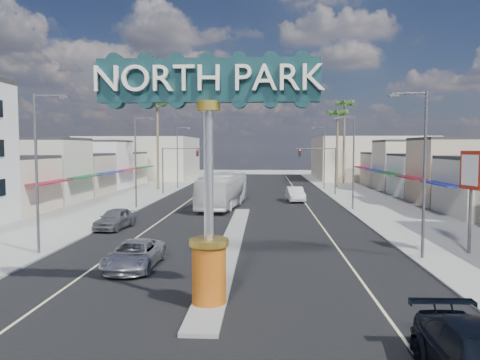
# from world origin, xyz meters

# --- Properties ---
(ground) EXTENTS (160.00, 160.00, 0.00)m
(ground) POSITION_xyz_m (0.00, 30.00, 0.00)
(ground) COLOR gray
(ground) RESTS_ON ground
(road) EXTENTS (20.00, 120.00, 0.01)m
(road) POSITION_xyz_m (0.00, 30.00, 0.01)
(road) COLOR black
(road) RESTS_ON ground
(median_island) EXTENTS (1.30, 30.00, 0.16)m
(median_island) POSITION_xyz_m (0.00, 14.00, 0.08)
(median_island) COLOR gray
(median_island) RESTS_ON ground
(sidewalk_left) EXTENTS (8.00, 120.00, 0.12)m
(sidewalk_left) POSITION_xyz_m (-14.00, 30.00, 0.06)
(sidewalk_left) COLOR gray
(sidewalk_left) RESTS_ON ground
(sidewalk_right) EXTENTS (8.00, 120.00, 0.12)m
(sidewalk_right) POSITION_xyz_m (14.00, 30.00, 0.06)
(sidewalk_right) COLOR gray
(sidewalk_right) RESTS_ON ground
(storefront_row_left) EXTENTS (12.00, 42.00, 6.00)m
(storefront_row_left) POSITION_xyz_m (-24.00, 43.00, 3.00)
(storefront_row_left) COLOR beige
(storefront_row_left) RESTS_ON ground
(storefront_row_right) EXTENTS (12.00, 42.00, 6.00)m
(storefront_row_right) POSITION_xyz_m (24.00, 43.00, 3.00)
(storefront_row_right) COLOR #B7B29E
(storefront_row_right) RESTS_ON ground
(backdrop_far_left) EXTENTS (20.00, 20.00, 8.00)m
(backdrop_far_left) POSITION_xyz_m (-22.00, 75.00, 4.00)
(backdrop_far_left) COLOR #B7B29E
(backdrop_far_left) RESTS_ON ground
(backdrop_far_right) EXTENTS (20.00, 20.00, 8.00)m
(backdrop_far_right) POSITION_xyz_m (22.00, 75.00, 4.00)
(backdrop_far_right) COLOR beige
(backdrop_far_right) RESTS_ON ground
(gateway_sign) EXTENTS (8.20, 1.50, 9.15)m
(gateway_sign) POSITION_xyz_m (0.00, 1.98, 5.93)
(gateway_sign) COLOR #C14C0E
(gateway_sign) RESTS_ON median_island
(traffic_signal_left) EXTENTS (5.09, 0.45, 6.00)m
(traffic_signal_left) POSITION_xyz_m (-9.18, 43.99, 4.27)
(traffic_signal_left) COLOR #47474C
(traffic_signal_left) RESTS_ON ground
(traffic_signal_right) EXTENTS (5.09, 0.45, 6.00)m
(traffic_signal_right) POSITION_xyz_m (9.18, 43.99, 4.27)
(traffic_signal_right) COLOR #47474C
(traffic_signal_right) RESTS_ON ground
(streetlight_l_near) EXTENTS (2.03, 0.22, 9.00)m
(streetlight_l_near) POSITION_xyz_m (-10.43, 10.00, 5.07)
(streetlight_l_near) COLOR #47474C
(streetlight_l_near) RESTS_ON ground
(streetlight_l_mid) EXTENTS (2.03, 0.22, 9.00)m
(streetlight_l_mid) POSITION_xyz_m (-10.43, 30.00, 5.07)
(streetlight_l_mid) COLOR #47474C
(streetlight_l_mid) RESTS_ON ground
(streetlight_l_far) EXTENTS (2.03, 0.22, 9.00)m
(streetlight_l_far) POSITION_xyz_m (-10.43, 52.00, 5.07)
(streetlight_l_far) COLOR #47474C
(streetlight_l_far) RESTS_ON ground
(streetlight_r_near) EXTENTS (2.03, 0.22, 9.00)m
(streetlight_r_near) POSITION_xyz_m (10.43, 10.00, 5.07)
(streetlight_r_near) COLOR #47474C
(streetlight_r_near) RESTS_ON ground
(streetlight_r_mid) EXTENTS (2.03, 0.22, 9.00)m
(streetlight_r_mid) POSITION_xyz_m (10.43, 30.00, 5.07)
(streetlight_r_mid) COLOR #47474C
(streetlight_r_mid) RESTS_ON ground
(streetlight_r_far) EXTENTS (2.03, 0.22, 9.00)m
(streetlight_r_far) POSITION_xyz_m (10.43, 52.00, 5.07)
(streetlight_r_far) COLOR #47474C
(streetlight_r_far) RESTS_ON ground
(palm_left_far) EXTENTS (2.60, 2.60, 13.10)m
(palm_left_far) POSITION_xyz_m (-13.00, 50.00, 11.50)
(palm_left_far) COLOR brown
(palm_left_far) RESTS_ON ground
(palm_right_mid) EXTENTS (2.60, 2.60, 12.10)m
(palm_right_mid) POSITION_xyz_m (13.00, 56.00, 10.60)
(palm_right_mid) COLOR brown
(palm_right_mid) RESTS_ON ground
(palm_right_far) EXTENTS (2.60, 2.60, 14.10)m
(palm_right_far) POSITION_xyz_m (15.00, 62.00, 12.39)
(palm_right_far) COLOR brown
(palm_right_far) RESTS_ON ground
(suv_left) EXTENTS (2.37, 5.00, 1.38)m
(suv_left) POSITION_xyz_m (-4.43, 7.42, 0.69)
(suv_left) COLOR #B6B6BB
(suv_left) RESTS_ON ground
(car_parked_left) EXTENTS (2.38, 4.73, 1.55)m
(car_parked_left) POSITION_xyz_m (-9.00, 18.56, 0.77)
(car_parked_left) COLOR slate
(car_parked_left) RESTS_ON ground
(car_parked_right) EXTENTS (2.13, 5.08, 1.63)m
(car_parked_right) POSITION_xyz_m (5.50, 37.10, 0.82)
(car_parked_right) COLOR silver
(car_parked_right) RESTS_ON ground
(city_bus) EXTENTS (4.30, 12.67, 3.46)m
(city_bus) POSITION_xyz_m (-2.11, 31.48, 1.73)
(city_bus) COLOR silver
(city_bus) RESTS_ON ground
(bank_pylon_sign) EXTENTS (0.59, 1.81, 5.75)m
(bank_pylon_sign) POSITION_xyz_m (13.57, 11.22, 4.47)
(bank_pylon_sign) COLOR #47474C
(bank_pylon_sign) RESTS_ON sidewalk_right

